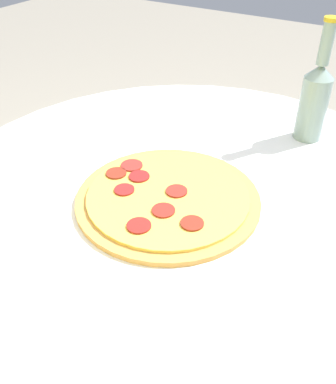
# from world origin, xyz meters

# --- Properties ---
(table) EXTENTS (1.02, 1.02, 0.70)m
(table) POSITION_xyz_m (0.00, 0.00, 0.54)
(table) COLOR white
(table) RESTS_ON ground_plane
(pizza) EXTENTS (0.34, 0.34, 0.02)m
(pizza) POSITION_xyz_m (0.02, 0.06, 0.71)
(pizza) COLOR #C68E47
(pizza) RESTS_ON table
(beer_bottle) EXTENTS (0.06, 0.06, 0.26)m
(beer_bottle) POSITION_xyz_m (-0.13, -0.31, 0.80)
(beer_bottle) COLOR gray
(beer_bottle) RESTS_ON table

